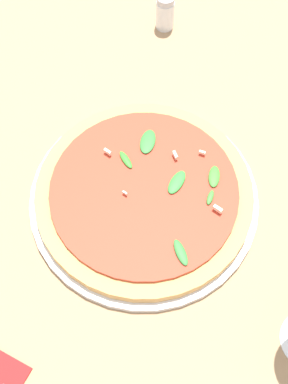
{
  "coord_description": "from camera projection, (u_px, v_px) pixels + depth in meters",
  "views": [
    {
      "loc": [
        0.2,
        -0.24,
        0.72
      ],
      "look_at": [
        -0.03,
        0.04,
        0.03
      ],
      "focal_mm": 50.0,
      "sensor_mm": 36.0,
      "label": 1
    }
  ],
  "objects": [
    {
      "name": "ground_plane",
      "position": [
        144.0,
        230.0,
        0.78
      ],
      "size": [
        6.0,
        6.0,
        0.0
      ],
      "primitive_type": "plane",
      "color": "#9E7A56"
    },
    {
      "name": "pizza_arugula_main",
      "position": [
        144.0,
        196.0,
        0.79
      ],
      "size": [
        0.34,
        0.34,
        0.05
      ],
      "color": "white",
      "rests_on": "ground_plane"
    },
    {
      "name": "shaker_pepper",
      "position": [
        165.0,
        12.0,
        0.94
      ],
      "size": [
        0.03,
        0.03,
        0.07
      ],
      "color": "silver",
      "rests_on": "ground_plane"
    }
  ]
}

